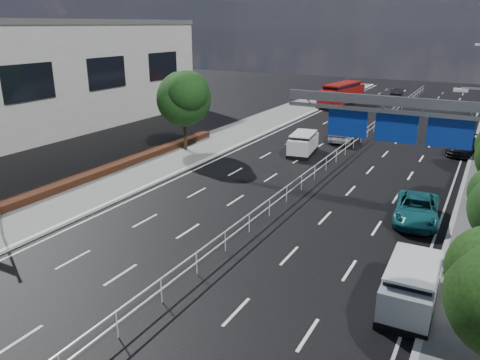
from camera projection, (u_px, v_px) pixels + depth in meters
The scene contains 15 objects.
ground at pixel (174, 292), 18.49m from camera, with size 160.00×160.00×0.00m, color black.
kerb_near at pixel (23, 242), 22.55m from camera, with size 0.25×140.00×0.15m, color silver.
median_fence at pixel (343, 151), 37.05m from camera, with size 0.05×85.00×1.02m.
hedge_near at pixel (46, 191), 28.57m from camera, with size 1.00×36.00×0.44m, color black.
overhead_gantry at pixel (412, 124), 22.02m from camera, with size 10.24×0.38×7.45m.
near_building at pixel (32, 79), 45.50m from camera, with size 12.00×38.00×10.00m, color beige.
near_tree_back at pixel (184, 96), 37.40m from camera, with size 4.84×4.51×6.69m.
white_minivan at pixel (303, 144), 37.85m from camera, with size 2.28×4.23×1.75m.
red_bus at pixel (342, 94), 60.20m from camera, with size 3.61×9.86×2.88m.
near_car_silver at pixel (342, 131), 42.20m from camera, with size 1.97×4.89×1.67m, color #B7B9BF.
near_car_dark at pixel (397, 93), 66.06m from camera, with size 1.52×4.37×1.44m, color black.
silver_minivan at pixel (411, 285), 17.35m from camera, with size 1.90×4.27×1.76m.
parked_car_teal at pixel (417, 209), 25.00m from camera, with size 2.21×4.79×1.33m, color #165B63.
parked_car_dark at pixel (463, 146), 37.97m from camera, with size 1.87×4.61×1.34m, color black.
pedestrian_b at pixel (473, 189), 27.10m from camera, with size 0.81×0.63×1.67m, color gray.
Camera 1 is at (10.00, -12.91, 10.08)m, focal length 35.00 mm.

